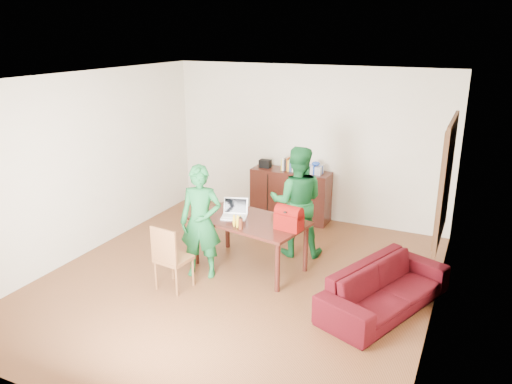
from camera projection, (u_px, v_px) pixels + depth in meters
The scene contains 10 objects.
room at pixel (241, 187), 6.49m from camera, with size 5.20×5.70×2.90m.
table at pixel (250, 226), 6.98m from camera, with size 1.70×1.15×0.73m.
chair at pixel (174, 270), 6.52m from camera, with size 0.45×0.43×0.89m.
person_near at pixel (201, 222), 6.72m from camera, with size 0.57×0.38×1.57m, color #145D29.
person_far at pixel (297, 201), 7.37m from camera, with size 0.81×0.63×1.67m, color #135926.
laptop at pixel (234, 215), 7.00m from camera, with size 0.40×0.34×0.24m.
bananas at pixel (237, 225), 6.67m from camera, with size 0.18×0.11×0.07m, color gold, non-canonical shape.
bottle at pixel (241, 223), 6.59m from camera, with size 0.06×0.06×0.17m, color #572513.
red_bag at pixel (289, 220), 6.57m from camera, with size 0.35×0.21×0.26m, color maroon.
sofa at pixel (385, 288), 6.04m from camera, with size 1.87×0.73×0.55m, color #40080D.
Camera 1 is at (2.81, -5.39, 3.25)m, focal length 35.00 mm.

